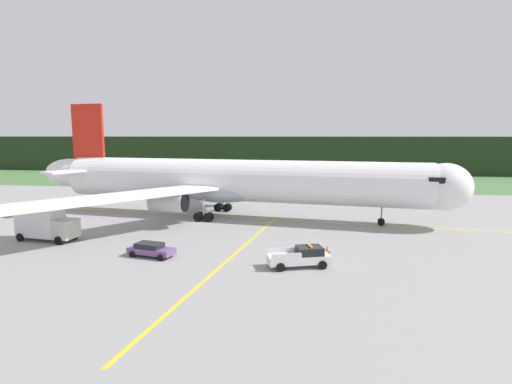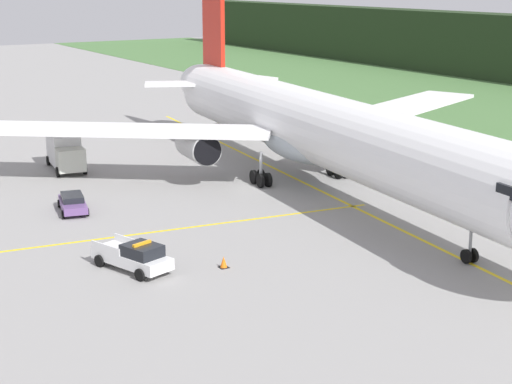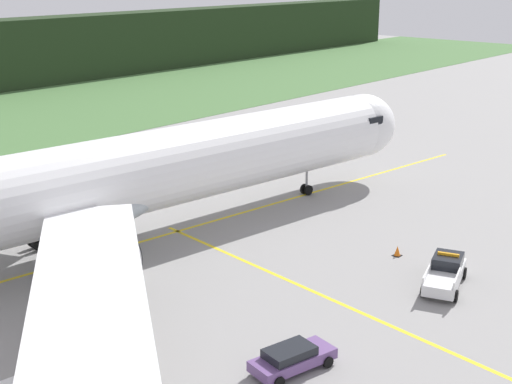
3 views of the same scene
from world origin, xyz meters
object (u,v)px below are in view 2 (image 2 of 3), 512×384
airliner (317,129)px  ops_pickup_truck (134,256)px  apron_cone (224,262)px  staff_car (73,202)px  catering_truck (65,151)px

airliner → ops_pickup_truck: airliner is taller
ops_pickup_truck → apron_cone: (2.37, 4.84, -0.56)m
airliner → staff_car: airliner is taller
catering_truck → apron_cone: size_ratio=9.75×
staff_car → apron_cone: 17.04m
catering_truck → staff_car: (13.71, -3.97, -1.03)m
catering_truck → airliner: bearing=41.9°
ops_pickup_truck → staff_car: bearing=176.1°
airliner → staff_car: (-3.79, -19.69, -4.38)m
staff_car → apron_cone: staff_car is taller
apron_cone → staff_car: bearing=-166.9°
ops_pickup_truck → staff_car: 14.26m
ops_pickup_truck → catering_truck: bearing=170.0°
catering_truck → ops_pickup_truck: bearing=-10.0°
ops_pickup_truck → airliner: bearing=116.8°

